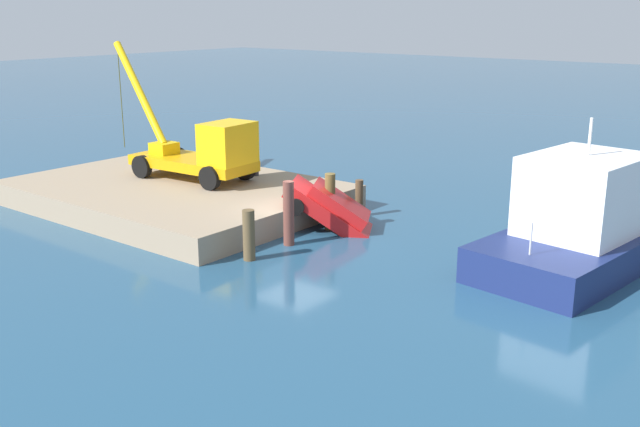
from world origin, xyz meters
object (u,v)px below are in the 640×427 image
at_px(crane_truck, 202,150).
at_px(salvaged_car, 338,214).
at_px(moored_yacht, 605,232).
at_px(dock_worker, 255,154).

relative_size(crane_truck, salvaged_car, 2.28).
height_order(crane_truck, moored_yacht, crane_truck).
xyz_separation_m(crane_truck, dock_worker, (1.18, 2.08, -0.37)).
bearing_deg(salvaged_car, dock_worker, 162.91).
distance_m(dock_worker, moored_yacht, 15.14).
distance_m(crane_truck, dock_worker, 2.42).
height_order(crane_truck, salvaged_car, crane_truck).
bearing_deg(crane_truck, moored_yacht, 13.10).
height_order(salvaged_car, moored_yacht, moored_yacht).
xyz_separation_m(dock_worker, salvaged_car, (6.04, -1.86, -1.31)).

